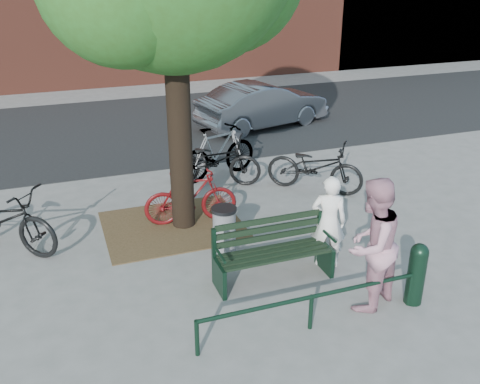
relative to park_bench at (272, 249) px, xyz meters
name	(u,v)px	position (x,y,z in m)	size (l,w,h in m)	color
ground	(273,280)	(0.00, -0.08, -0.48)	(90.00, 90.00, 0.00)	gray
dirt_pit	(173,226)	(-1.00, 2.12, -0.47)	(2.40, 2.00, 0.02)	brown
road	(157,126)	(0.00, 8.42, -0.47)	(40.00, 7.00, 0.01)	black
park_bench	(272,249)	(0.00, 0.00, 0.00)	(1.74, 0.54, 0.97)	black
guard_railing	(311,302)	(0.00, -1.28, -0.08)	(3.06, 0.06, 0.51)	black
person_left	(329,222)	(0.95, 0.07, 0.26)	(0.54, 0.35, 1.47)	white
person_right	(371,245)	(0.95, -1.06, 0.45)	(0.90, 0.70, 1.86)	#C48799
bollard	(417,272)	(1.60, -1.24, 0.01)	(0.24, 0.24, 0.91)	black
litter_bin	(224,231)	(-0.44, 0.90, -0.06)	(0.40, 0.40, 0.82)	gray
bicycle_a	(1,219)	(-3.76, 2.25, 0.08)	(0.74, 2.13, 1.12)	black
bicycle_b	(191,197)	(-0.65, 2.17, 0.02)	(0.47, 1.66, 0.99)	#520B0D
bicycle_c	(214,160)	(0.30, 3.79, 0.04)	(0.68, 1.96, 1.03)	black
bicycle_d	(218,152)	(0.46, 4.08, 0.10)	(0.55, 1.93, 1.16)	gray
bicycle_e	(315,167)	(2.09, 2.73, 0.04)	(0.69, 1.98, 1.04)	black
parked_car	(263,105)	(2.82, 7.33, 0.15)	(1.32, 3.80, 1.25)	slate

